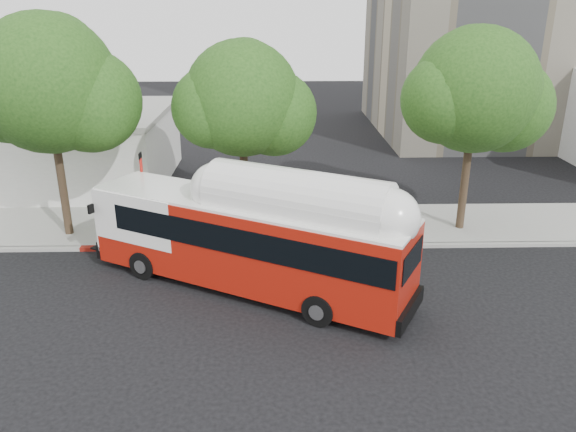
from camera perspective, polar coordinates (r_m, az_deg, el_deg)
name	(u,v)px	position (r m, az deg, el deg)	size (l,w,h in m)	color
ground	(265,292)	(20.87, -2.32, -7.68)	(120.00, 120.00, 0.00)	black
sidewalk	(267,225)	(26.73, -2.12, -0.88)	(60.00, 5.00, 0.15)	gray
curb_strip	(267,247)	(24.33, -2.19, -3.14)	(60.00, 0.30, 0.15)	gray
red_curb_segment	(197,247)	(24.57, -9.21, -3.16)	(10.00, 0.32, 0.16)	maroon
street_tree_left	(60,89)	(25.73, -22.15, 11.86)	(6.67, 5.80, 9.74)	#2D2116
street_tree_mid	(252,103)	(24.75, -3.72, 11.37)	(5.75, 5.00, 8.62)	#2D2116
street_tree_right	(484,95)	(26.10, 19.33, 11.54)	(6.21, 5.40, 9.18)	#2D2116
low_commercial_bldg	(28,146)	(36.25, -24.90, 6.45)	(16.20, 10.20, 4.25)	silver
transit_bus	(249,243)	(20.39, -3.98, -2.77)	(12.54, 8.22, 3.86)	#A0160B
signal_pole	(144,200)	(24.58, -14.39, 1.63)	(0.12, 0.40, 4.18)	red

